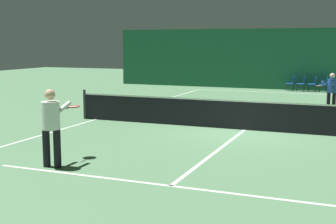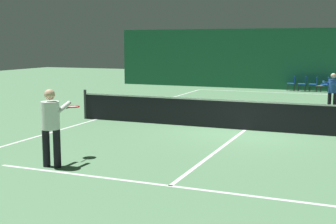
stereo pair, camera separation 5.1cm
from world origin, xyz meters
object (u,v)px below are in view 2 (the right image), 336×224
at_px(courtside_chair_1, 303,83).
at_px(courtside_chair_2, 315,83).
at_px(courtside_chair_0, 292,82).
at_px(tennis_net, 245,114).
at_px(player_far, 332,89).
at_px(player_near, 52,122).
at_px(courtside_chair_3, 326,84).

bearing_deg(courtside_chair_1, courtside_chair_2, 90.00).
relative_size(courtside_chair_0, courtside_chair_1, 1.00).
distance_m(courtside_chair_0, courtside_chair_1, 0.62).
height_order(tennis_net, courtside_chair_2, tennis_net).
bearing_deg(tennis_net, courtside_chair_2, 85.89).
bearing_deg(player_far, player_near, 2.26).
xyz_separation_m(tennis_net, courtside_chair_0, (-0.28, 13.24, -0.03)).
bearing_deg(courtside_chair_2, courtside_chair_0, -90.00).
bearing_deg(tennis_net, courtside_chair_0, 91.22).
xyz_separation_m(tennis_net, player_near, (-2.99, -6.05, 0.51)).
relative_size(courtside_chair_1, courtside_chair_2, 1.00).
bearing_deg(courtside_chair_3, courtside_chair_2, -90.00).
bearing_deg(courtside_chair_1, courtside_chair_0, -90.00).
bearing_deg(player_near, courtside_chair_0, -12.99).
relative_size(tennis_net, courtside_chair_1, 14.29).
bearing_deg(player_near, courtside_chair_3, -18.30).
relative_size(courtside_chair_0, courtside_chair_2, 1.00).
distance_m(tennis_net, courtside_chair_2, 13.27).
height_order(tennis_net, courtside_chair_0, tennis_net).
relative_size(tennis_net, courtside_chair_3, 14.29).
bearing_deg(player_near, tennis_net, -31.30).
bearing_deg(courtside_chair_2, courtside_chair_1, -90.00).
relative_size(courtside_chair_2, courtside_chair_3, 1.00).
relative_size(courtside_chair_0, courtside_chair_3, 1.00).
distance_m(courtside_chair_2, courtside_chair_3, 0.62).
relative_size(player_far, courtside_chair_1, 1.85).
xyz_separation_m(courtside_chair_0, courtside_chair_2, (1.23, 0.00, 0.00)).
bearing_deg(player_far, courtside_chair_2, -143.12).
relative_size(tennis_net, player_far, 7.72).
relative_size(player_far, courtside_chair_2, 1.85).
bearing_deg(tennis_net, courtside_chair_3, 83.24).
distance_m(tennis_net, courtside_chair_3, 13.33).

